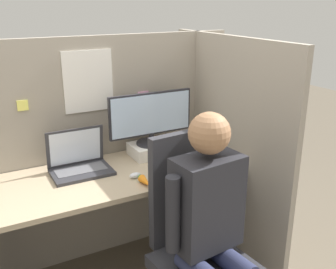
{
  "coord_description": "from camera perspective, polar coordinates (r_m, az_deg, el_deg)",
  "views": [
    {
      "loc": [
        -0.75,
        -1.76,
        1.75
      ],
      "look_at": [
        0.29,
        0.16,
        1.01
      ],
      "focal_mm": 42.0,
      "sensor_mm": 36.0,
      "label": 1
    }
  ],
  "objects": [
    {
      "name": "desk",
      "position": [
        2.5,
        -7.66,
        -9.39
      ],
      "size": [
        1.54,
        0.64,
        0.76
      ],
      "color": "tan",
      "rests_on": "ground"
    },
    {
      "name": "stapler",
      "position": [
        2.64,
        6.61,
        -2.82
      ],
      "size": [
        0.05,
        0.15,
        0.05
      ],
      "color": "black",
      "rests_on": "desk"
    },
    {
      "name": "monitor",
      "position": [
        2.59,
        -2.48,
        2.56
      ],
      "size": [
        0.58,
        0.2,
        0.35
      ],
      "color": "#232328",
      "rests_on": "paper_box"
    },
    {
      "name": "laptop",
      "position": [
        2.46,
        -12.68,
        -4.2
      ],
      "size": [
        0.36,
        0.25,
        0.26
      ],
      "color": "#2D2D33",
      "rests_on": "desk"
    },
    {
      "name": "cubicle_panel_back",
      "position": [
        2.71,
        -10.48,
        -2.47
      ],
      "size": [
        2.04,
        0.05,
        1.55
      ],
      "color": "gray",
      "rests_on": "ground"
    },
    {
      "name": "office_chair",
      "position": [
        2.2,
        3.97,
        -14.5
      ],
      "size": [
        0.53,
        0.57,
        1.1
      ],
      "color": "#2D2D33",
      "rests_on": "ground"
    },
    {
      "name": "mouse",
      "position": [
        2.34,
        -4.8,
        -5.94
      ],
      "size": [
        0.07,
        0.04,
        0.03
      ],
      "color": "silver",
      "rests_on": "desk"
    },
    {
      "name": "paper_box",
      "position": [
        2.66,
        -2.39,
        -2.15
      ],
      "size": [
        0.28,
        0.21,
        0.08
      ],
      "color": "white",
      "rests_on": "desk"
    },
    {
      "name": "person",
      "position": [
        1.97,
        6.35,
        -12.2
      ],
      "size": [
        0.48,
        0.44,
        1.27
      ],
      "color": "#282D4C",
      "rests_on": "ground"
    },
    {
      "name": "carrot_toy",
      "position": [
        2.24,
        -3.22,
        -6.91
      ],
      "size": [
        0.05,
        0.14,
        0.05
      ],
      "color": "orange",
      "rests_on": "desk"
    },
    {
      "name": "cubicle_panel_right",
      "position": [
        2.72,
        8.45,
        -2.4
      ],
      "size": [
        0.04,
        1.27,
        1.55
      ],
      "color": "gray",
      "rests_on": "ground"
    }
  ]
}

